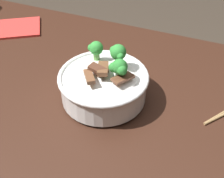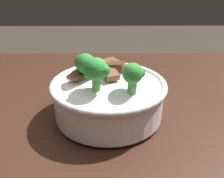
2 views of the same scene
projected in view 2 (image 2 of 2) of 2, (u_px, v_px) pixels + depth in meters
name	position (u px, v px, depth m)	size (l,w,h in m)	color
dining_table	(168.00, 156.00, 0.57)	(1.56, 0.85, 0.79)	#381E14
rice_bowl	(108.00, 93.00, 0.47)	(0.24, 0.24, 0.15)	white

